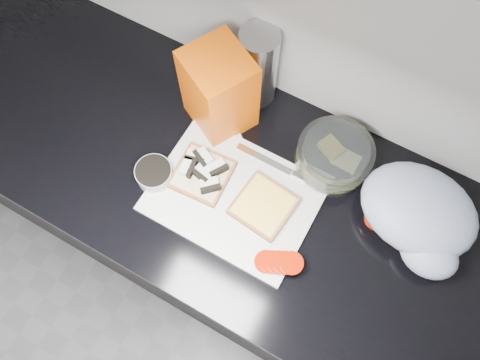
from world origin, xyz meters
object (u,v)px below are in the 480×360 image
Objects in this scene: cutting_board at (234,196)px; bread_bag at (219,91)px; steel_canister at (258,67)px; glass_bowl at (334,156)px.

cutting_board is 1.67× the size of bread_bag.
cutting_board is 0.33m from steel_canister.
glass_bowl is at bearing -18.88° from steel_canister.
glass_bowl reaches higher than cutting_board.
glass_bowl is at bearing 50.06° from cutting_board.
steel_canister is (0.05, 0.11, -0.00)m from bread_bag.
cutting_board is 1.68× the size of steel_canister.
glass_bowl is 0.30m from steel_canister.
bread_bag is (-0.15, 0.19, 0.11)m from cutting_board.
bread_bag is 0.12m from steel_canister.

